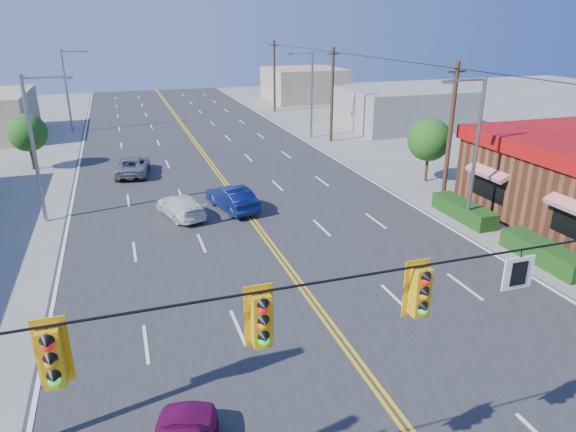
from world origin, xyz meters
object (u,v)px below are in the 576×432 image
object	(u,v)px
car_blue	(232,199)
car_white	(180,207)
car_silver	(132,166)
signal_span	(462,306)

from	to	relation	value
car_blue	car_white	distance (m)	3.03
car_white	car_silver	xyz separation A→B (m)	(-2.20, 9.80, 0.05)
car_blue	car_silver	bearing A→B (deg)	-75.11
signal_span	car_white	world-z (taller)	signal_span
car_white	car_blue	bearing A→B (deg)	167.23
car_white	car_silver	size ratio (longest dim) A/B	0.89
signal_span	car_blue	size ratio (longest dim) A/B	5.58
signal_span	car_silver	bearing A→B (deg)	100.95
signal_span	car_silver	size ratio (longest dim) A/B	5.10
car_blue	car_white	xyz separation A→B (m)	(-3.03, -0.17, -0.10)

